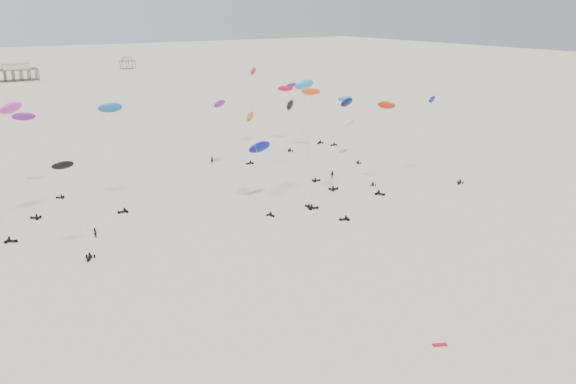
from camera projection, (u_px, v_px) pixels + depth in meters
ground_plane at (114, 125)px, 192.07m from camera, size 900.00×900.00×0.00m
pavilion_main at (17, 73)px, 306.19m from camera, size 21.00×13.00×9.80m
pavilion_small at (127, 63)px, 365.98m from camera, size 9.00×7.00×8.00m
rig_0 at (253, 130)px, 111.37m from camera, size 4.44×14.01×19.70m
rig_1 at (383, 124)px, 124.60m from camera, size 6.46×4.28×18.73m
rig_2 at (441, 126)px, 129.92m from camera, size 4.16×13.32×19.65m
rig_3 at (75, 206)px, 88.98m from camera, size 4.25×7.56×15.42m
rig_6 at (355, 126)px, 116.56m from camera, size 9.47×8.38×20.89m
rig_7 at (340, 140)px, 123.70m from camera, size 8.82×6.38×19.93m
rig_8 at (263, 151)px, 114.87m from camera, size 9.22×13.34×14.84m
rig_9 at (28, 126)px, 121.74m from camera, size 6.96×15.93×19.57m
rig_10 at (314, 100)px, 157.48m from camera, size 10.89×5.23×17.43m
rig_11 at (304, 133)px, 131.08m from camera, size 3.28×13.14×22.78m
rig_12 at (293, 101)px, 164.85m from camera, size 10.10×11.82×17.98m
rig_13 at (226, 116)px, 139.01m from camera, size 10.35×5.79×17.09m
rig_14 at (306, 106)px, 111.16m from camera, size 6.40×9.77×25.06m
rig_15 at (260, 86)px, 157.65m from camera, size 7.61×16.20×23.71m
rig_16 at (351, 126)px, 150.68m from camera, size 7.92×12.56×12.54m
rig_17 at (302, 130)px, 108.09m from camera, size 6.86×16.81×23.44m
rig_18 at (113, 129)px, 111.45m from camera, size 5.28×10.74×20.79m
rig_19 at (14, 124)px, 101.93m from camera, size 5.88×6.19×22.39m
spectator_0 at (96, 237)px, 98.11m from camera, size 0.88×0.97×2.20m
spectator_1 at (332, 179)px, 131.89m from camera, size 1.25×1.08×2.22m
spectator_3 at (212, 163)px, 144.76m from camera, size 0.91×0.72×2.23m
grounded_kite_b at (440, 345)px, 66.83m from camera, size 1.93×1.41×0.07m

